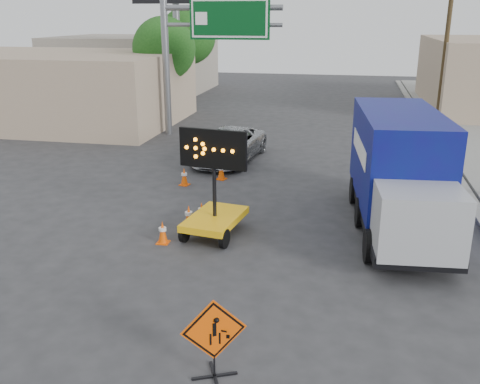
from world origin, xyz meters
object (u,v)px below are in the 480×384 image
(construction_sign, at_px, (214,337))
(box_truck, at_px, (399,179))
(arrow_board, at_px, (215,212))
(pickup_truck, at_px, (228,145))

(construction_sign, bearing_deg, box_truck, 41.32)
(arrow_board, height_order, box_truck, box_truck)
(construction_sign, bearing_deg, arrow_board, 79.94)
(construction_sign, height_order, pickup_truck, construction_sign)
(arrow_board, xyz_separation_m, box_truck, (5.13, 1.60, 0.85))
(arrow_board, bearing_deg, pickup_truck, 108.98)
(pickup_truck, distance_m, box_truck, 9.37)
(construction_sign, bearing_deg, pickup_truck, 77.74)
(construction_sign, xyz_separation_m, arrow_board, (-1.58, 6.23, -0.12))
(arrow_board, distance_m, box_truck, 5.45)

